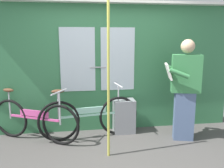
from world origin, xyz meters
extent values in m
cube|color=#474442|center=(0.00, 0.00, -0.02)|extent=(5.59, 3.93, 0.04)
cube|color=#387A4C|center=(0.00, 1.16, 1.12)|extent=(4.59, 0.08, 2.24)
cube|color=silver|center=(-0.55, 1.11, 1.30)|extent=(0.60, 0.02, 1.10)
cube|color=silver|center=(0.15, 1.11, 1.30)|extent=(0.60, 0.02, 1.10)
cylinder|color=#B2B2B7|center=(-0.20, 1.09, 1.16)|extent=(0.28, 0.02, 0.02)
cube|color=silver|center=(0.00, 1.06, 2.26)|extent=(4.59, 0.28, 0.04)
torus|color=black|center=(-0.85, 0.58, 0.33)|extent=(0.61, 0.34, 0.66)
torus|color=black|center=(-1.70, 1.02, 0.33)|extent=(0.61, 0.34, 0.66)
cube|color=#D14C93|center=(-1.27, 0.80, 0.39)|extent=(0.82, 0.44, 0.03)
cube|color=#D14C93|center=(-1.27, 0.80, 0.47)|extent=(0.48, 0.27, 0.10)
cylinder|color=#B7B7BC|center=(-1.70, 1.02, 0.58)|extent=(0.02, 0.02, 0.49)
ellipsoid|color=brown|center=(-1.70, 1.02, 0.82)|extent=(0.22, 0.17, 0.06)
cylinder|color=#B7B7BC|center=(-0.85, 0.58, 0.60)|extent=(0.02, 0.02, 0.53)
cylinder|color=#B7B7BC|center=(-0.85, 0.58, 0.86)|extent=(0.22, 0.40, 0.02)
torus|color=black|center=(0.12, 0.86, 0.34)|extent=(0.68, 0.14, 0.68)
torus|color=black|center=(-0.88, 0.71, 0.34)|extent=(0.68, 0.14, 0.68)
cube|color=#9EDBC6|center=(-0.38, 0.78, 0.40)|extent=(0.96, 0.17, 0.03)
cube|color=#9EDBC6|center=(-0.38, 0.78, 0.49)|extent=(0.56, 0.11, 0.10)
cylinder|color=#B7B7BC|center=(-0.88, 0.71, 0.59)|extent=(0.02, 0.02, 0.50)
ellipsoid|color=brown|center=(-0.88, 0.71, 0.84)|extent=(0.21, 0.12, 0.06)
cylinder|color=#B7B7BC|center=(0.12, 0.86, 0.61)|extent=(0.02, 0.02, 0.54)
cylinder|color=#B7B7BC|center=(0.12, 0.86, 0.88)|extent=(0.09, 0.44, 0.02)
cube|color=slate|center=(1.16, 0.50, 0.40)|extent=(0.35, 0.26, 0.81)
cube|color=#387F47|center=(1.16, 0.50, 1.11)|extent=(0.49, 0.31, 0.61)
sphere|color=tan|center=(1.16, 0.50, 1.54)|extent=(0.22, 0.22, 0.22)
cube|color=silver|center=(0.89, 0.57, 1.14)|extent=(0.20, 0.36, 0.26)
cylinder|color=#387F47|center=(0.97, 0.34, 1.14)|extent=(0.31, 0.15, 0.17)
cylinder|color=#387F47|center=(1.08, 0.73, 1.14)|extent=(0.31, 0.15, 0.17)
cube|color=gray|center=(0.24, 0.94, 0.30)|extent=(0.37, 0.28, 0.60)
cylinder|color=#C6C14C|center=(-0.15, 0.11, 1.12)|extent=(0.04, 0.04, 2.24)
camera|label=1|loc=(-0.59, -3.09, 1.68)|focal=38.70mm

